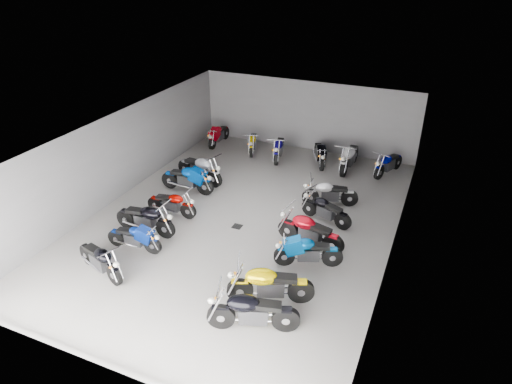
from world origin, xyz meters
TOP-DOWN VIEW (x-y plane):
  - ground at (0.00, 0.00)m, footprint 14.00×14.00m
  - wall_back at (0.00, 7.00)m, footprint 10.00×0.10m
  - wall_left at (-5.00, 0.00)m, footprint 0.10×14.00m
  - wall_right at (5.00, 0.00)m, footprint 0.10×14.00m
  - ceiling at (0.00, 0.00)m, footprint 10.00×14.00m
  - drain_grate at (0.00, -0.50)m, footprint 0.32×0.32m
  - motorcycle_left_a at (-2.49, -4.34)m, footprint 2.00×0.80m
  - motorcycle_left_b at (-2.33, -2.95)m, footprint 1.87×0.40m
  - motorcycle_left_c at (-2.58, -2.00)m, footprint 2.23×0.43m
  - motorcycle_left_d at (-2.42, -0.69)m, footprint 1.91×0.38m
  - motorcycle_left_e at (-2.83, 1.07)m, footprint 2.22×0.44m
  - motorcycle_left_f at (-2.83, 2.01)m, footprint 2.28×0.76m
  - motorcycle_right_a at (2.36, -4.61)m, footprint 2.20×0.93m
  - motorcycle_right_b at (2.38, -3.51)m, footprint 2.20×1.03m
  - motorcycle_right_c at (2.82, -1.61)m, footprint 1.94×0.89m
  - motorcycle_right_d at (2.57, -0.62)m, footprint 2.25×0.57m
  - motorcycle_right_e at (2.63, 0.99)m, footprint 1.90×0.73m
  - motorcycle_right_f at (2.45, 2.17)m, footprint 1.97×0.81m
  - motorcycle_back_a at (-4.00, 5.86)m, footprint 0.40×2.02m
  - motorcycle_back_b at (-2.13, 5.67)m, footprint 0.73×1.86m
  - motorcycle_back_c at (-0.74, 5.40)m, footprint 0.63×2.11m
  - motorcycle_back_d at (1.09, 5.56)m, footprint 0.98×1.95m
  - motorcycle_back_e at (2.40, 5.52)m, footprint 0.48×2.38m
  - motorcycle_back_f at (3.99, 5.68)m, footprint 0.87×1.93m

SIDE VIEW (x-z plane):
  - ground at x=0.00m, z-range 0.00..0.00m
  - drain_grate at x=0.00m, z-range 0.00..0.01m
  - motorcycle_left_b at x=-2.33m, z-range 0.04..0.86m
  - motorcycle_left_d at x=-2.42m, z-range 0.04..0.88m
  - motorcycle_back_b at x=-2.13m, z-range 0.04..0.88m
  - motorcycle_right_e at x=2.63m, z-range 0.04..0.90m
  - motorcycle_back_a at x=-4.00m, z-range 0.04..0.93m
  - motorcycle_back_f at x=3.99m, z-range 0.04..0.93m
  - motorcycle_right_f at x=2.45m, z-range 0.04..0.94m
  - motorcycle_right_c at x=2.82m, z-range 0.04..0.94m
  - motorcycle_left_a at x=-2.49m, z-range 0.04..0.95m
  - motorcycle_back_d at x=1.09m, z-range 0.04..0.95m
  - motorcycle_back_c at x=-0.74m, z-range 0.04..0.98m
  - motorcycle_left_e at x=-2.83m, z-range 0.04..1.02m
  - motorcycle_left_c at x=-2.58m, z-range 0.04..1.02m
  - motorcycle_right_d at x=2.57m, z-range 0.05..1.04m
  - motorcycle_right_a at x=2.36m, z-range 0.05..1.05m
  - motorcycle_right_b at x=2.38m, z-range 0.05..1.07m
  - motorcycle_left_f at x=-2.83m, z-range 0.05..1.07m
  - motorcycle_back_e at x=2.40m, z-range 0.05..1.10m
  - wall_back at x=0.00m, z-range 0.00..3.20m
  - wall_left at x=-5.00m, z-range 0.00..3.20m
  - wall_right at x=5.00m, z-range 0.00..3.20m
  - ceiling at x=0.00m, z-range 3.20..3.24m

